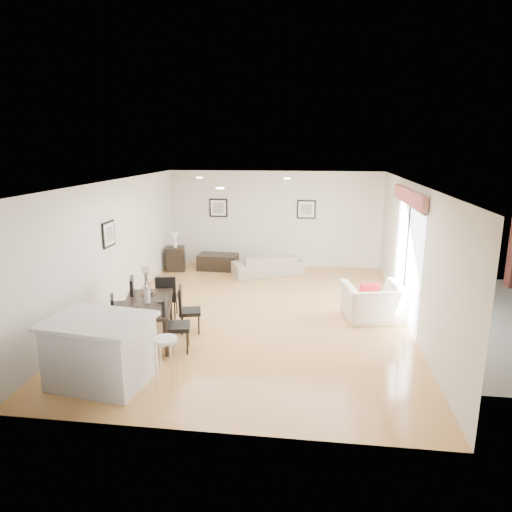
# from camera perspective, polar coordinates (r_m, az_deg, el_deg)

# --- Properties ---
(ground) EXTENTS (8.00, 8.00, 0.00)m
(ground) POSITION_cam_1_polar(r_m,az_deg,el_deg) (9.46, 0.02, -7.32)
(ground) COLOR tan
(ground) RESTS_ON ground
(wall_back) EXTENTS (6.00, 0.04, 2.70)m
(wall_back) POSITION_cam_1_polar(r_m,az_deg,el_deg) (12.97, 2.29, 4.62)
(wall_back) COLOR beige
(wall_back) RESTS_ON ground
(wall_front) EXTENTS (6.00, 0.04, 2.70)m
(wall_front) POSITION_cam_1_polar(r_m,az_deg,el_deg) (5.30, -5.59, -9.04)
(wall_front) COLOR beige
(wall_front) RESTS_ON ground
(wall_left) EXTENTS (0.04, 8.00, 2.70)m
(wall_left) POSITION_cam_1_polar(r_m,az_deg,el_deg) (9.90, -17.48, 1.14)
(wall_left) COLOR beige
(wall_left) RESTS_ON ground
(wall_right) EXTENTS (0.04, 8.00, 2.70)m
(wall_right) POSITION_cam_1_polar(r_m,az_deg,el_deg) (9.19, 18.92, 0.09)
(wall_right) COLOR beige
(wall_right) RESTS_ON ground
(ceiling) EXTENTS (6.00, 8.00, 0.02)m
(ceiling) POSITION_cam_1_polar(r_m,az_deg,el_deg) (8.86, 0.02, 9.21)
(ceiling) COLOR white
(ceiling) RESTS_ON wall_back
(sofa) EXTENTS (1.99, 1.44, 0.54)m
(sofa) POSITION_cam_1_polar(r_m,az_deg,el_deg) (12.20, 1.51, -1.14)
(sofa) COLOR gray
(sofa) RESTS_ON ground
(armchair) EXTENTS (1.31, 1.20, 0.73)m
(armchair) POSITION_cam_1_polar(r_m,az_deg,el_deg) (9.35, 14.47, -5.65)
(armchair) COLOR white
(armchair) RESTS_ON ground
(dining_table) EXTENTS (1.22, 1.79, 0.68)m
(dining_table) POSITION_cam_1_polar(r_m,az_deg,el_deg) (8.35, -13.38, -6.15)
(dining_table) COLOR black
(dining_table) RESTS_ON ground
(dining_chair_wnear) EXTENTS (0.53, 0.53, 0.88)m
(dining_chair_wnear) POSITION_cam_1_polar(r_m,az_deg,el_deg) (8.29, -18.06, -7.48)
(dining_chair_wnear) COLOR black
(dining_chair_wnear) RESTS_ON ground
(dining_chair_wfar) EXTENTS (0.56, 0.56, 0.98)m
(dining_chair_wfar) POSITION_cam_1_polar(r_m,az_deg,el_deg) (8.96, -15.83, -5.36)
(dining_chair_wfar) COLOR black
(dining_chair_wfar) RESTS_ON ground
(dining_chair_enear) EXTENTS (0.52, 0.52, 0.96)m
(dining_chair_enear) POSITION_cam_1_polar(r_m,az_deg,el_deg) (7.82, -10.49, -7.99)
(dining_chair_enear) COLOR black
(dining_chair_enear) RESTS_ON ground
(dining_chair_efar) EXTENTS (0.47, 0.47, 0.87)m
(dining_chair_efar) POSITION_cam_1_polar(r_m,az_deg,el_deg) (8.56, -8.77, -6.31)
(dining_chair_efar) COLOR black
(dining_chair_efar) RESTS_ON ground
(dining_chair_head) EXTENTS (0.46, 0.46, 0.93)m
(dining_chair_head) POSITION_cam_1_polar(r_m,az_deg,el_deg) (7.52, -16.12, -9.33)
(dining_chair_head) COLOR black
(dining_chair_head) RESTS_ON ground
(dining_chair_foot) EXTENTS (0.46, 0.46, 0.89)m
(dining_chair_foot) POSITION_cam_1_polar(r_m,az_deg,el_deg) (9.28, -11.09, -4.75)
(dining_chair_foot) COLOR black
(dining_chair_foot) RESTS_ON ground
(vase) EXTENTS (0.72, 1.18, 0.67)m
(vase) POSITION_cam_1_polar(r_m,az_deg,el_deg) (8.24, -13.52, -3.77)
(vase) COLOR white
(vase) RESTS_ON dining_table
(coffee_table) EXTENTS (1.09, 0.68, 0.43)m
(coffee_table) POSITION_cam_1_polar(r_m,az_deg,el_deg) (12.81, -4.78, -0.73)
(coffee_table) COLOR black
(coffee_table) RESTS_ON ground
(side_table) EXTENTS (0.59, 0.59, 0.65)m
(side_table) POSITION_cam_1_polar(r_m,az_deg,el_deg) (12.85, -9.99, -0.33)
(side_table) COLOR black
(side_table) RESTS_ON ground
(table_lamp) EXTENTS (0.22, 0.22, 0.42)m
(table_lamp) POSITION_cam_1_polar(r_m,az_deg,el_deg) (12.72, -10.10, 2.29)
(table_lamp) COLOR white
(table_lamp) RESTS_ON side_table
(cushion) EXTENTS (0.38, 0.21, 0.37)m
(cushion) POSITION_cam_1_polar(r_m,az_deg,el_deg) (9.16, 13.99, -4.46)
(cushion) COLOR #A3151C
(cushion) RESTS_ON armchair
(kitchen_island) EXTENTS (1.55, 1.27, 0.99)m
(kitchen_island) POSITION_cam_1_polar(r_m,az_deg,el_deg) (7.10, -18.87, -11.13)
(kitchen_island) COLOR silver
(kitchen_island) RESTS_ON ground
(bar_stool) EXTENTS (0.34, 0.34, 0.75)m
(bar_stool) POSITION_cam_1_polar(r_m,az_deg,el_deg) (6.68, -11.27, -10.87)
(bar_stool) COLOR white
(bar_stool) RESTS_ON ground
(framed_print_back_left) EXTENTS (0.52, 0.04, 0.52)m
(framed_print_back_left) POSITION_cam_1_polar(r_m,az_deg,el_deg) (13.14, -4.72, 6.02)
(framed_print_back_left) COLOR black
(framed_print_back_left) RESTS_ON wall_back
(framed_print_back_right) EXTENTS (0.52, 0.04, 0.52)m
(framed_print_back_right) POSITION_cam_1_polar(r_m,az_deg,el_deg) (12.85, 6.31, 5.81)
(framed_print_back_right) COLOR black
(framed_print_back_right) RESTS_ON wall_back
(framed_print_left_wall) EXTENTS (0.04, 0.52, 0.52)m
(framed_print_left_wall) POSITION_cam_1_polar(r_m,az_deg,el_deg) (9.65, -17.93, 2.62)
(framed_print_left_wall) COLOR black
(framed_print_left_wall) RESTS_ON wall_left
(sliding_door) EXTENTS (0.12, 2.70, 2.57)m
(sliding_door) POSITION_cam_1_polar(r_m,az_deg,el_deg) (9.40, 18.45, 2.39)
(sliding_door) COLOR white
(sliding_door) RESTS_ON wall_right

